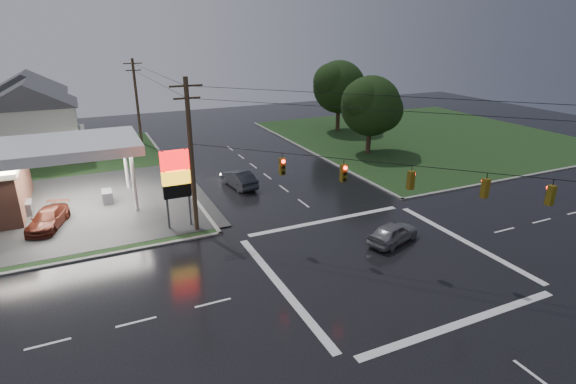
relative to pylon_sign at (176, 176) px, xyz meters
name	(u,v)px	position (x,y,z in m)	size (l,w,h in m)	color
ground	(381,261)	(10.50, -10.50, -4.01)	(120.00, 120.00, 0.00)	black
grass_ne	(425,136)	(36.50, 15.50, -3.97)	(36.00, 36.00, 0.08)	#183116
pylon_sign	(176,176)	(0.00, 0.00, 0.00)	(2.00, 0.35, 6.00)	#59595E
utility_pole_nw	(191,155)	(1.00, -1.00, 1.71)	(2.20, 0.32, 11.00)	#382619
utility_pole_n	(137,101)	(1.00, 27.50, 1.46)	(2.20, 0.32, 10.50)	#382619
traffic_signals	(389,164)	(10.52, -10.52, 2.47)	(26.87, 26.87, 1.47)	black
house_near	(33,120)	(-10.45, 25.50, 0.39)	(11.05, 8.48, 8.60)	silver
house_far	(30,104)	(-11.45, 37.50, 0.39)	(11.05, 8.48, 8.60)	silver
tree_ne_near	(372,106)	(24.64, 11.49, 1.55)	(7.99, 6.80, 8.98)	black
tree_ne_far	(340,87)	(27.65, 23.49, 2.17)	(8.46, 7.20, 9.80)	black
car_north	(239,179)	(6.93, 6.75, -3.22)	(1.68, 4.81, 1.59)	black
car_crossing	(393,233)	(12.82, -8.63, -3.29)	(1.70, 4.23, 1.44)	slate
car_pump	(48,219)	(-8.85, 4.06, -3.31)	(1.95, 4.80, 1.39)	#5F2215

